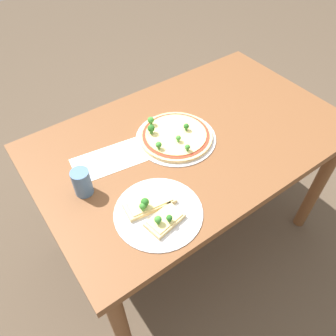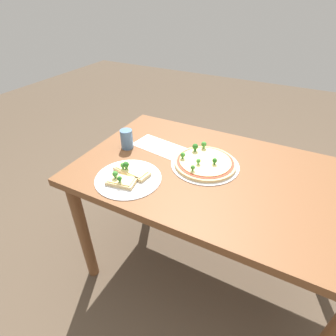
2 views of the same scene
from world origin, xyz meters
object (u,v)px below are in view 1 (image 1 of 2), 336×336
dining_table (191,153)px  drinking_cup (82,182)px  pizza_tray_whole (175,136)px  pizza_tray_slice (157,211)px

dining_table → drinking_cup: bearing=-179.4°
pizza_tray_whole → dining_table: bearing=-26.4°
dining_table → drinking_cup: (-0.48, -0.01, 0.15)m
pizza_tray_slice → drinking_cup: drinking_cup is taller
dining_table → drinking_cup: 0.50m
pizza_tray_slice → drinking_cup: bearing=124.8°
pizza_tray_whole → pizza_tray_slice: pizza_tray_whole is taller
dining_table → pizza_tray_whole: bearing=153.6°
dining_table → pizza_tray_slice: pizza_tray_slice is taller
pizza_tray_whole → drinking_cup: bearing=-175.0°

